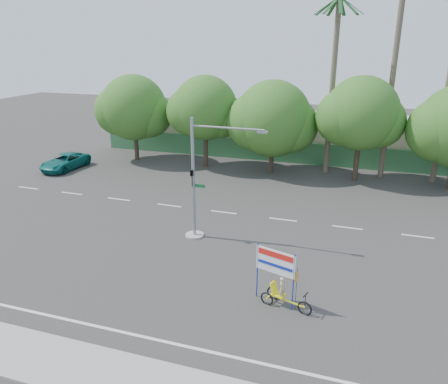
% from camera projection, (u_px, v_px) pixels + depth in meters
% --- Properties ---
extents(ground, '(120.00, 120.00, 0.00)m').
position_uv_depth(ground, '(212.00, 276.00, 21.41)').
color(ground, '#33302D').
rests_on(ground, ground).
extents(sidewalk_near, '(50.00, 2.40, 0.12)m').
position_uv_depth(sidewalk_near, '(137.00, 383.00, 14.68)').
color(sidewalk_near, gray).
rests_on(sidewalk_near, ground).
extents(fence, '(38.00, 0.08, 2.00)m').
position_uv_depth(fence, '(290.00, 152.00, 40.32)').
color(fence, '#336B3D').
rests_on(fence, ground).
extents(building_left, '(12.00, 8.00, 4.00)m').
position_uv_depth(building_left, '(206.00, 126.00, 46.95)').
color(building_left, beige).
rests_on(building_left, ground).
extents(building_right, '(14.00, 8.00, 3.60)m').
position_uv_depth(building_right, '(382.00, 140.00, 41.73)').
color(building_right, beige).
rests_on(building_right, ground).
extents(tree_far_left, '(7.14, 6.00, 7.96)m').
position_uv_depth(tree_far_left, '(133.00, 110.00, 40.06)').
color(tree_far_left, '#473828').
rests_on(tree_far_left, ground).
extents(tree_left, '(6.66, 5.60, 8.07)m').
position_uv_depth(tree_left, '(205.00, 110.00, 37.90)').
color(tree_left, '#473828').
rests_on(tree_left, ground).
extents(tree_center, '(7.62, 6.40, 7.85)m').
position_uv_depth(tree_center, '(272.00, 121.00, 36.34)').
color(tree_center, '#473828').
rests_on(tree_center, ground).
extents(tree_right, '(6.90, 5.80, 8.36)m').
position_uv_depth(tree_right, '(361.00, 116.00, 34.02)').
color(tree_right, '#473828').
rests_on(tree_right, ground).
extents(palm_tall, '(3.73, 3.79, 17.45)m').
position_uv_depth(palm_tall, '(397.00, 45.00, 33.01)').
color(palm_tall, '#70604C').
rests_on(palm_tall, ground).
extents(palm_short, '(3.73, 3.79, 14.45)m').
position_uv_depth(palm_short, '(334.00, 66.00, 34.87)').
color(palm_short, '#70604C').
rests_on(palm_short, ground).
extents(traffic_signal, '(4.72, 1.10, 7.00)m').
position_uv_depth(traffic_signal, '(198.00, 190.00, 24.64)').
color(traffic_signal, gray).
rests_on(traffic_signal, ground).
extents(trike_billboard, '(2.64, 1.11, 2.69)m').
position_uv_depth(trike_billboard, '(280.00, 283.00, 18.74)').
color(trike_billboard, black).
rests_on(trike_billboard, ground).
extents(pickup_truck, '(2.57, 5.00, 1.35)m').
position_uv_depth(pickup_truck, '(65.00, 162.00, 38.52)').
color(pickup_truck, '#0E645E').
rests_on(pickup_truck, ground).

